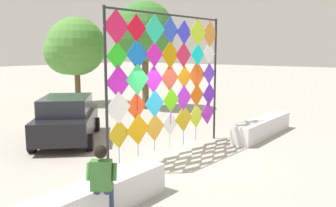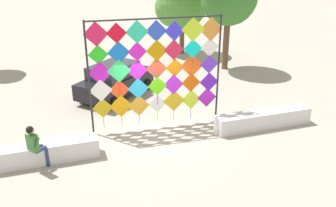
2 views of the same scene
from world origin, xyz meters
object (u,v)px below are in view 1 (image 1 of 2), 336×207
seated_vendor (103,178)px  tree_palm_like (142,32)px  tree_far_right (74,49)px  parked_car (67,118)px  kite_display_rack (170,74)px

seated_vendor → tree_palm_like: 13.04m
tree_palm_like → tree_far_right: size_ratio=1.13×
tree_far_right → parked_car: bearing=-130.2°
kite_display_rack → tree_palm_like: size_ratio=0.89×
seated_vendor → tree_far_right: tree_far_right is taller
kite_display_rack → tree_far_right: 11.11m
parked_car → tree_far_right: bearing=49.8°
kite_display_rack → tree_far_right: size_ratio=1.01×
seated_vendor → kite_display_rack: bearing=22.1°
seated_vendor → tree_palm_like: bearing=37.9°
kite_display_rack → tree_far_right: (4.56, 10.11, 0.76)m
parked_car → tree_palm_like: size_ratio=0.73×
seated_vendor → tree_far_right: size_ratio=0.30×
kite_display_rack → seated_vendor: kite_display_rack is taller
parked_car → seated_vendor: bearing=-121.9°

